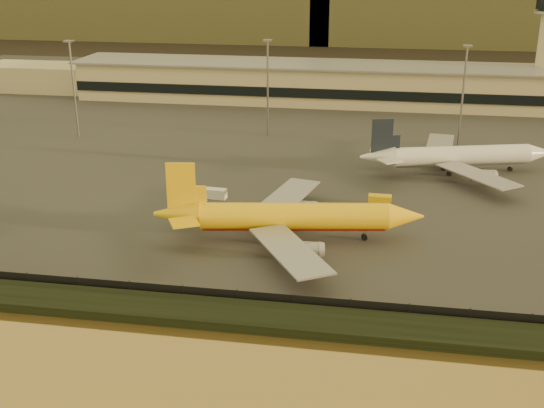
# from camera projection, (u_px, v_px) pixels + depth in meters

# --- Properties ---
(ground) EXTENTS (900.00, 900.00, 0.00)m
(ground) POSITION_uv_depth(u_px,v_px,m) (243.00, 265.00, 109.43)
(ground) COLOR black
(ground) RESTS_ON ground
(embankment) EXTENTS (320.00, 7.00, 1.40)m
(embankment) POSITION_uv_depth(u_px,v_px,m) (217.00, 314.00, 93.50)
(embankment) COLOR black
(embankment) RESTS_ON ground
(tarmac) EXTENTS (320.00, 220.00, 0.20)m
(tarmac) POSITION_uv_depth(u_px,v_px,m) (311.00, 124.00, 197.05)
(tarmac) COLOR #2D2D2D
(tarmac) RESTS_ON ground
(perimeter_fence) EXTENTS (300.00, 0.05, 2.20)m
(perimeter_fence) POSITION_uv_depth(u_px,v_px,m) (224.00, 296.00, 96.98)
(perimeter_fence) COLOR black
(perimeter_fence) RESTS_ON tarmac
(terminal_building) EXTENTS (202.00, 25.00, 12.60)m
(terminal_building) POSITION_uv_depth(u_px,v_px,m) (278.00, 82.00, 225.35)
(terminal_building) COLOR #C1B286
(terminal_building) RESTS_ON tarmac
(apron_light_masts) EXTENTS (152.20, 12.20, 25.40)m
(apron_light_masts) POSITION_uv_depth(u_px,v_px,m) (362.00, 85.00, 170.74)
(apron_light_masts) COLOR slate
(apron_light_masts) RESTS_ON tarmac
(dhl_cargo_jet) EXTENTS (46.58, 45.12, 13.93)m
(dhl_cargo_jet) POSITION_uv_depth(u_px,v_px,m) (289.00, 217.00, 117.12)
(dhl_cargo_jet) COLOR yellow
(dhl_cargo_jet) RESTS_ON tarmac
(white_narrowbody_jet) EXTENTS (44.15, 42.15, 12.88)m
(white_narrowbody_jet) POSITION_uv_depth(u_px,v_px,m) (458.00, 156.00, 152.54)
(white_narrowbody_jet) COLOR silver
(white_narrowbody_jet) RESTS_ON tarmac
(gse_vehicle_yellow) EXTENTS (4.52, 2.11, 2.02)m
(gse_vehicle_yellow) POSITION_uv_depth(u_px,v_px,m) (380.00, 200.00, 134.24)
(gse_vehicle_yellow) COLOR yellow
(gse_vehicle_yellow) RESTS_ON tarmac
(gse_vehicle_white) EXTENTS (4.48, 2.29, 1.95)m
(gse_vehicle_white) POSITION_uv_depth(u_px,v_px,m) (216.00, 194.00, 137.94)
(gse_vehicle_white) COLOR silver
(gse_vehicle_white) RESTS_ON tarmac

